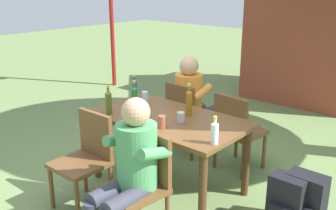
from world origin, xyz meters
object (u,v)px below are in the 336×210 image
object	(u,v)px
dining_table	(168,126)
cup_steel	(181,117)
bottle_blue	(134,89)
backpack_by_far_side	(286,203)
chair_near_right	(141,180)
person_in_white_shirt	(130,166)
brick_kiosk	(316,13)
bottle_clear	(215,132)
chair_near_left	(87,155)
backpack_by_near_side	(305,202)
chair_far_left	(186,115)
bottle_green	(134,98)
chair_far_right	(236,129)
bottle_olive	(109,102)
person_in_plaid_shirt	(193,99)
cup_terracotta	(162,122)
bottle_amber	(189,102)
cup_glass	(145,97)

from	to	relation	value
dining_table	cup_steel	distance (m)	0.24
bottle_blue	backpack_by_far_side	size ratio (longest dim) A/B	0.62
chair_near_right	dining_table	bearing A→B (deg)	115.71
person_in_white_shirt	brick_kiosk	bearing A→B (deg)	96.40
chair_near_right	bottle_clear	xyz separation A→B (m)	(0.35, 0.49, 0.35)
chair_near_left	backpack_by_near_side	bearing A→B (deg)	30.30
chair_near_left	backpack_by_far_side	world-z (taller)	chair_near_left
person_in_white_shirt	chair_near_left	bearing A→B (deg)	170.97
chair_near_left	bottle_clear	world-z (taller)	bottle_clear
chair_near_left	bottle_clear	distance (m)	1.21
chair_near_right	backpack_by_far_side	bearing A→B (deg)	44.74
dining_table	bottle_blue	distance (m)	0.68
dining_table	chair_far_left	world-z (taller)	chair_far_left
bottle_blue	brick_kiosk	distance (m)	4.00
bottle_blue	backpack_by_far_side	world-z (taller)	bottle_blue
chair_near_right	person_in_white_shirt	size ratio (longest dim) A/B	0.74
bottle_green	chair_far_left	bearing A→B (deg)	87.97
chair_near_right	chair_far_right	size ratio (longest dim) A/B	1.00
chair_near_left	backpack_by_far_side	distance (m)	1.79
chair_near_right	person_in_white_shirt	distance (m)	0.20
bottle_clear	bottle_olive	world-z (taller)	bottle_olive
bottle_olive	backpack_by_near_side	size ratio (longest dim) A/B	0.61
bottle_olive	bottle_blue	world-z (taller)	bottle_blue
backpack_by_near_side	backpack_by_far_side	xyz separation A→B (m)	(-0.11, -0.12, -0.00)
person_in_plaid_shirt	bottle_blue	xyz separation A→B (m)	(-0.28, -0.68, 0.21)
person_in_white_shirt	bottle_clear	distance (m)	0.73
chair_far_right	bottle_green	xyz separation A→B (m)	(-0.71, -0.81, 0.39)
bottle_green	chair_near_left	bearing A→B (deg)	-87.10
chair_near_right	cup_terracotta	size ratio (longest dim) A/B	7.48
chair_far_right	cup_steel	size ratio (longest dim) A/B	8.88
person_in_plaid_shirt	bottle_green	bearing A→B (deg)	-92.13
bottle_green	brick_kiosk	size ratio (longest dim) A/B	0.11
person_in_plaid_shirt	bottle_amber	distance (m)	0.85
person_in_plaid_shirt	chair_far_left	bearing A→B (deg)	-92.84
brick_kiosk	cup_glass	bearing A→B (deg)	-94.39
chair_near_left	bottle_clear	bearing A→B (deg)	25.30
chair_far_right	bottle_green	world-z (taller)	bottle_green
backpack_by_far_side	chair_near_left	bearing A→B (deg)	-151.38
bottle_amber	chair_far_right	bearing A→B (deg)	69.12
bottle_amber	brick_kiosk	world-z (taller)	brick_kiosk
chair_far_right	bottle_clear	xyz separation A→B (m)	(0.37, -0.97, 0.35)
bottle_blue	chair_far_left	bearing A→B (deg)	64.81
chair_near_left	bottle_clear	xyz separation A→B (m)	(1.04, 0.49, 0.35)
chair_near_right	chair_far_left	bearing A→B (deg)	115.60
chair_near_right	brick_kiosk	world-z (taller)	brick_kiosk
cup_glass	brick_kiosk	bearing A→B (deg)	85.61
person_in_white_shirt	bottle_green	xyz separation A→B (m)	(-0.72, 0.76, 0.22)
person_in_plaid_shirt	cup_terracotta	xyz separation A→B (m)	(0.50, -1.09, 0.14)
chair_near_left	cup_terracotta	size ratio (longest dim) A/B	7.48
chair_far_right	person_in_white_shirt	world-z (taller)	person_in_white_shirt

